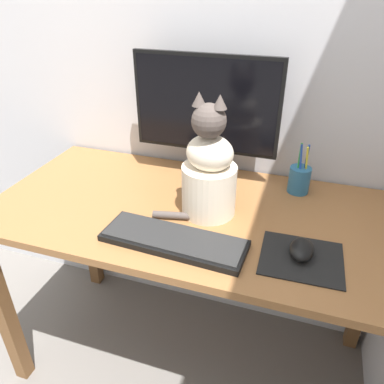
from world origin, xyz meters
name	(u,v)px	position (x,y,z in m)	size (l,w,h in m)	color
ground_plane	(194,357)	(0.00, 0.00, 0.00)	(12.00, 12.00, 0.00)	slate
wall_back	(227,26)	(0.00, 0.35, 1.25)	(7.00, 0.04, 2.50)	silver
desk	(194,235)	(0.00, 0.00, 0.64)	(1.33, 0.64, 0.74)	brown
monitor	(206,112)	(-0.03, 0.22, 0.99)	(0.51, 0.17, 0.44)	black
keyboard	(173,240)	(0.00, -0.19, 0.75)	(0.42, 0.16, 0.02)	black
mousepad_right	(301,258)	(0.35, -0.15, 0.75)	(0.22, 0.19, 0.00)	black
computer_mouse_right	(302,249)	(0.34, -0.13, 0.77)	(0.06, 0.10, 0.04)	black
cat	(209,172)	(0.05, 0.00, 0.89)	(0.25, 0.19, 0.38)	beige
pen_cup	(299,179)	(0.31, 0.22, 0.79)	(0.07, 0.07, 0.18)	#286089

